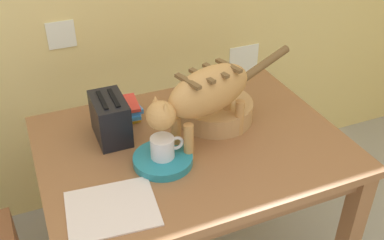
# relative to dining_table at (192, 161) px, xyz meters

# --- Properties ---
(dining_table) EXTENTS (1.16, 0.86, 0.74)m
(dining_table) POSITION_rel_dining_table_xyz_m (0.00, 0.00, 0.00)
(dining_table) COLOR #8F5C35
(dining_table) RESTS_ON ground_plane
(cat) EXTENTS (0.66, 0.25, 0.32)m
(cat) POSITION_rel_dining_table_xyz_m (0.04, -0.03, 0.31)
(cat) COLOR tan
(cat) RESTS_ON dining_table
(saucer_bowl) EXTENTS (0.22, 0.22, 0.03)m
(saucer_bowl) POSITION_rel_dining_table_xyz_m (-0.15, -0.08, 0.11)
(saucer_bowl) COLOR teal
(saucer_bowl) RESTS_ON dining_table
(coffee_mug) EXTENTS (0.13, 0.09, 0.08)m
(coffee_mug) POSITION_rel_dining_table_xyz_m (-0.14, -0.08, 0.17)
(coffee_mug) COLOR silver
(coffee_mug) RESTS_ON saucer_bowl
(magazine) EXTENTS (0.31, 0.26, 0.01)m
(magazine) POSITION_rel_dining_table_xyz_m (-0.38, -0.24, 0.10)
(magazine) COLOR beige
(magazine) RESTS_ON dining_table
(book_stack) EXTENTS (0.18, 0.15, 0.07)m
(book_stack) POSITION_rel_dining_table_xyz_m (-0.21, 0.27, 0.13)
(book_stack) COLOR yellow
(book_stack) RESTS_ON dining_table
(wicker_basket) EXTENTS (0.31, 0.31, 0.08)m
(wicker_basket) POSITION_rel_dining_table_xyz_m (0.15, 0.11, 0.14)
(wicker_basket) COLOR tan
(wicker_basket) RESTS_ON dining_table
(toaster) EXTENTS (0.12, 0.20, 0.18)m
(toaster) POSITION_rel_dining_table_xyz_m (-0.28, 0.15, 0.18)
(toaster) COLOR black
(toaster) RESTS_ON dining_table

